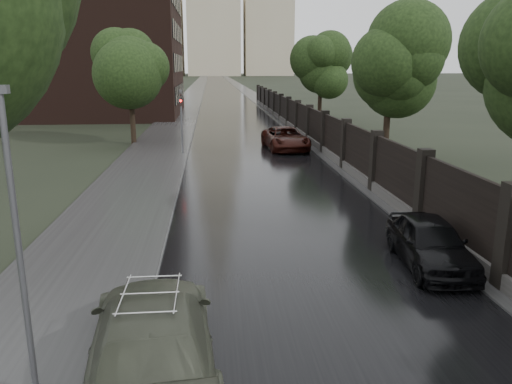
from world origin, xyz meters
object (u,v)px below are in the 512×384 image
tree_left_far (129,68)px  volga_sedan (153,336)px  tree_right_c (321,71)px  car_right_near (430,242)px  lamp_post (19,251)px  tree_right_b (390,74)px  traffic_light (181,117)px  car_right_far (285,138)px

tree_left_far → volga_sedan: bearing=-81.0°
tree_right_c → car_right_near: 33.92m
lamp_post → car_right_near: (8.80, 5.10, -1.98)m
tree_left_far → volga_sedan: (4.40, -27.82, -4.47)m
tree_right_b → traffic_light: tree_right_b is taller
volga_sedan → car_right_near: 8.28m
traffic_light → car_right_near: (7.70, -18.39, -1.71)m
traffic_light → tree_right_c: bearing=51.8°
car_right_near → volga_sedan: bearing=-143.6°
volga_sedan → car_right_near: size_ratio=1.31×
traffic_light → car_right_near: 20.01m
car_right_near → car_right_far: bearing=97.1°
lamp_post → volga_sedan: size_ratio=0.96×
tree_left_far → lamp_post: size_ratio=1.45×
tree_right_c → traffic_light: 19.26m
tree_left_far → traffic_light: size_ratio=1.85×
traffic_light → tree_right_b: bearing=-14.2°
tree_right_c → car_right_far: size_ratio=1.30×
car_right_near → lamp_post: bearing=-145.8°
tree_left_far → tree_right_c: tree_left_far is taller
volga_sedan → traffic_light: bearing=-93.8°
tree_right_c → traffic_light: (-11.80, -15.01, -2.55)m
tree_right_b → tree_right_c: bearing=90.0°
car_right_near → tree_right_c: bearing=87.1°
volga_sedan → car_right_far: volga_sedan is taller
tree_left_far → car_right_near: (11.40, -23.40, -4.55)m
tree_right_b → car_right_far: size_ratio=1.30×
tree_right_b → car_right_near: bearing=-104.9°
lamp_post → car_right_far: 26.43m
tree_left_far → car_right_far: bearing=-17.7°
tree_left_far → volga_sedan: size_ratio=1.39×
traffic_light → car_right_near: traffic_light is taller
tree_left_far → traffic_light: (3.70, -5.01, -2.84)m
tree_right_c → traffic_light: bearing=-128.2°
tree_right_c → car_right_near: tree_right_c is taller
traffic_light → volga_sedan: size_ratio=0.75×
car_right_far → car_right_near: bearing=-91.4°
tree_right_b → car_right_far: 8.13m
tree_right_b → tree_right_c: (0.00, 18.00, 0.00)m
car_right_far → lamp_post: bearing=-111.5°
lamp_post → volga_sedan: lamp_post is taller
tree_right_c → traffic_light: tree_right_c is taller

